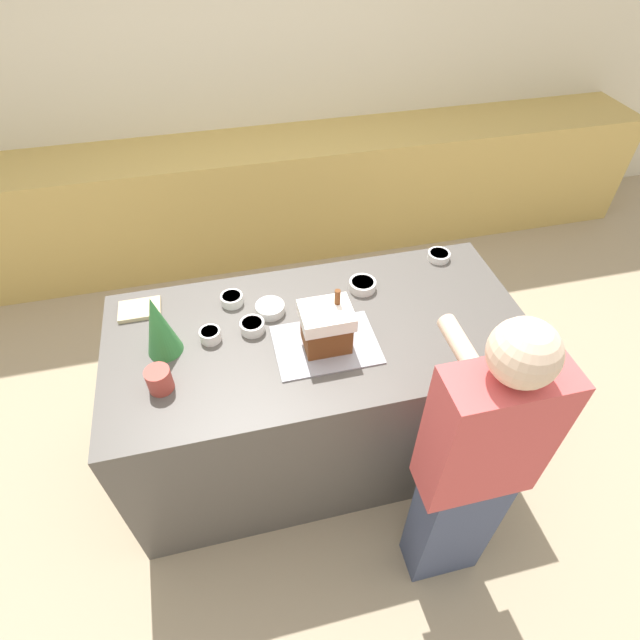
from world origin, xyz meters
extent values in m
plane|color=tan|center=(0.00, 0.00, 0.00)|extent=(12.00, 12.00, 0.00)
cube|color=beige|center=(0.00, 2.25, 1.30)|extent=(8.00, 0.05, 2.60)
cube|color=tan|center=(0.00, 1.92, 0.44)|extent=(6.00, 0.60, 0.88)
cube|color=#514C47|center=(0.00, 0.00, 0.45)|extent=(1.88, 0.90, 0.90)
cube|color=#9E9EA8|center=(0.01, -0.10, 0.91)|extent=(0.44, 0.32, 0.01)
cube|color=brown|center=(0.01, -0.10, 0.98)|extent=(0.19, 0.16, 0.14)
cube|color=white|center=(0.01, -0.10, 1.08)|extent=(0.21, 0.18, 0.06)
cylinder|color=brown|center=(0.06, -0.07, 1.14)|extent=(0.02, 0.02, 0.07)
cone|color=#33843D|center=(-0.66, 0.03, 1.05)|extent=(0.15, 0.15, 0.30)
cylinder|color=silver|center=(-0.19, 0.16, 0.92)|extent=(0.13, 0.13, 0.04)
cylinder|color=white|center=(-0.19, 0.16, 0.94)|extent=(0.11, 0.11, 0.01)
cylinder|color=white|center=(0.26, 0.22, 0.92)|extent=(0.13, 0.13, 0.05)
cylinder|color=orange|center=(0.26, 0.22, 0.94)|extent=(0.11, 0.11, 0.01)
cylinder|color=white|center=(-0.29, 0.06, 0.93)|extent=(0.11, 0.11, 0.05)
cylinder|color=red|center=(-0.29, 0.06, 0.95)|extent=(0.09, 0.09, 0.01)
cylinder|color=white|center=(-0.47, 0.05, 0.93)|extent=(0.09, 0.09, 0.05)
cylinder|color=#4770DB|center=(-0.47, 0.05, 0.95)|extent=(0.07, 0.07, 0.01)
cylinder|color=white|center=(-0.35, 0.26, 0.92)|extent=(0.10, 0.10, 0.05)
cylinder|color=red|center=(-0.35, 0.26, 0.94)|extent=(0.08, 0.08, 0.01)
cylinder|color=white|center=(0.71, 0.36, 0.92)|extent=(0.11, 0.11, 0.04)
cylinder|color=white|center=(0.71, 0.36, 0.93)|extent=(0.09, 0.09, 0.01)
cube|color=#CCB78C|center=(-0.77, 0.31, 0.91)|extent=(0.19, 0.14, 0.02)
cylinder|color=#B24238|center=(-0.68, -0.17, 0.95)|extent=(0.10, 0.10, 0.10)
cube|color=#424C6B|center=(0.40, -0.75, 0.38)|extent=(0.32, 0.17, 0.76)
cube|color=#CC4C4C|center=(0.40, -0.75, 1.06)|extent=(0.41, 0.18, 0.60)
sphere|color=beige|center=(0.40, -0.75, 1.46)|extent=(0.21, 0.21, 0.21)
cylinder|color=beige|center=(0.40, -0.54, 1.19)|extent=(0.07, 0.41, 0.07)
camera|label=1|loc=(-0.35, -1.50, 2.48)|focal=28.00mm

